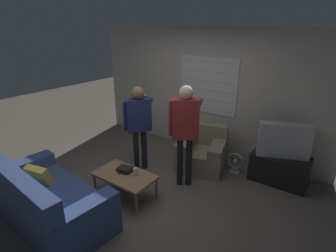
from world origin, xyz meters
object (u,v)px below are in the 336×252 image
object	(u,v)px
book_stack	(125,169)
soda_can	(136,172)
spare_remote	(126,171)
person_left_standing	(139,118)
tv	(284,140)
couch_blue	(46,201)
floor_fan	(235,163)
armchair_beige	(202,152)
person_right_standing	(185,124)
coffee_table	(125,177)

from	to	relation	value
book_stack	soda_can	bearing A→B (deg)	3.93
soda_can	spare_remote	bearing A→B (deg)	-179.33
person_left_standing	spare_remote	bearing A→B (deg)	-116.86
person_left_standing	book_stack	size ratio (longest dim) A/B	6.42
book_stack	spare_remote	world-z (taller)	book_stack
tv	couch_blue	bearing A→B (deg)	28.54
soda_can	floor_fan	xyz separation A→B (m)	(0.98, 1.62, -0.28)
floor_fan	person_left_standing	bearing A→B (deg)	-149.73
armchair_beige	couch_blue	bearing A→B (deg)	54.30
armchair_beige	book_stack	xyz separation A→B (m)	(-0.58, -1.50, 0.13)
couch_blue	soda_can	size ratio (longest dim) A/B	15.44
person_right_standing	spare_remote	xyz separation A→B (m)	(-0.61, -0.76, -0.68)
armchair_beige	tv	bearing A→B (deg)	176.75
person_left_standing	armchair_beige	bearing A→B (deg)	-12.57
tv	book_stack	distance (m)	2.63
person_right_standing	soda_can	world-z (taller)	person_right_standing
person_right_standing	floor_fan	world-z (taller)	person_right_standing
person_right_standing	armchair_beige	bearing A→B (deg)	58.77
soda_can	floor_fan	world-z (taller)	soda_can
couch_blue	book_stack	world-z (taller)	couch_blue
coffee_table	floor_fan	size ratio (longest dim) A/B	2.50
book_stack	person_left_standing	bearing A→B (deg)	114.22
armchair_beige	floor_fan	xyz separation A→B (m)	(0.61, 0.14, -0.13)
person_left_standing	person_right_standing	size ratio (longest dim) A/B	0.92
person_right_standing	book_stack	world-z (taller)	person_right_standing
tv	person_right_standing	size ratio (longest dim) A/B	0.48
book_stack	armchair_beige	bearing A→B (deg)	68.91
person_left_standing	book_stack	world-z (taller)	person_left_standing
book_stack	person_right_standing	bearing A→B (deg)	51.00
person_right_standing	floor_fan	size ratio (longest dim) A/B	4.49
tv	person_left_standing	bearing A→B (deg)	2.22
person_right_standing	soda_can	bearing A→B (deg)	-153.15
person_left_standing	soda_can	distance (m)	1.07
coffee_table	book_stack	distance (m)	0.12
coffee_table	soda_can	bearing A→B (deg)	27.40
person_left_standing	soda_can	xyz separation A→B (m)	(0.55, -0.73, -0.55)
coffee_table	spare_remote	xyz separation A→B (m)	(-0.04, 0.08, 0.05)
armchair_beige	tv	size ratio (longest dim) A/B	1.22
armchair_beige	person_right_standing	size ratio (longest dim) A/B	0.59
tv	person_left_standing	size ratio (longest dim) A/B	0.52
book_stack	soda_can	xyz separation A→B (m)	(0.21, 0.01, 0.03)
person_left_standing	coffee_table	bearing A→B (deg)	-116.63
couch_blue	spare_remote	xyz separation A→B (m)	(0.43, 1.11, 0.09)
armchair_beige	floor_fan	bearing A→B (deg)	178.10
couch_blue	person_left_standing	bearing A→B (deg)	92.20
couch_blue	person_right_standing	xyz separation A→B (m)	(1.05, 1.87, 0.77)
coffee_table	person_right_standing	world-z (taller)	person_right_standing
tv	floor_fan	xyz separation A→B (m)	(-0.73, -0.13, -0.61)
armchair_beige	floor_fan	distance (m)	0.64
soda_can	spare_remote	xyz separation A→B (m)	(-0.20, -0.00, -0.05)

